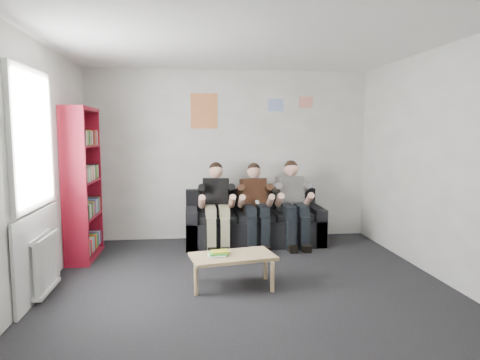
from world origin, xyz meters
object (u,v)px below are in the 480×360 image
object	(u,v)px
sofa	(253,224)
person_right	(293,204)
person_middle	(255,205)
person_left	(217,206)
coffee_table	(233,259)
bookshelf	(83,184)

from	to	relation	value
sofa	person_right	world-z (taller)	person_right
sofa	person_middle	distance (m)	0.39
person_left	person_middle	xyz separation A→B (m)	(0.58, 0.00, -0.01)
sofa	coffee_table	size ratio (longest dim) A/B	2.29
person_left	person_right	xyz separation A→B (m)	(1.16, -0.00, 0.01)
sofa	person_left	bearing A→B (deg)	-161.59
person_left	person_right	distance (m)	1.16
person_middle	person_right	bearing A→B (deg)	-8.67
sofa	person_left	size ratio (longest dim) A/B	1.65
person_middle	person_right	world-z (taller)	person_right
sofa	bookshelf	size ratio (longest dim) A/B	1.02
person_right	coffee_table	bearing A→B (deg)	-129.66
coffee_table	person_right	bearing A→B (deg)	56.95
coffee_table	bookshelf	bearing A→B (deg)	144.54
person_middle	person_left	bearing A→B (deg)	171.55
coffee_table	person_right	world-z (taller)	person_right
bookshelf	person_middle	size ratio (longest dim) A/B	1.64
coffee_table	person_left	xyz separation A→B (m)	(-0.07, 1.68, 0.31)
coffee_table	person_right	distance (m)	2.03
person_left	person_middle	world-z (taller)	person_left
person_left	person_middle	size ratio (longest dim) A/B	1.01
person_middle	coffee_table	bearing A→B (deg)	-115.43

